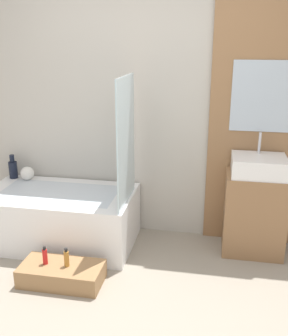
{
  "coord_description": "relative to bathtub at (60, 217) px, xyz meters",
  "views": [
    {
      "loc": [
        0.61,
        -2.12,
        1.92
      ],
      "look_at": [
        0.08,
        0.68,
        0.97
      ],
      "focal_mm": 42.0,
      "sensor_mm": 36.0,
      "label": 1
    }
  ],
  "objects": [
    {
      "name": "wall_wood_accent",
      "position": [
        1.83,
        0.39,
        1.04
      ],
      "size": [
        0.92,
        0.04,
        2.6
      ],
      "color": "#8E6642",
      "rests_on": "ground_plane"
    },
    {
      "name": "bottle_soap_primary",
      "position": [
        0.13,
        -0.65,
        -0.03
      ],
      "size": [
        0.04,
        0.04,
        0.16
      ],
      "color": "red",
      "rests_on": "wooden_step_bench"
    },
    {
      "name": "wooden_step_bench",
      "position": [
        0.26,
        -0.65,
        -0.18
      ],
      "size": [
        0.67,
        0.33,
        0.16
      ],
      "primitive_type": "cube",
      "color": "#997047",
      "rests_on": "ground_plane"
    },
    {
      "name": "wall_tiled_back",
      "position": [
        0.84,
        0.45,
        1.04
      ],
      "size": [
        4.2,
        0.06,
        2.6
      ],
      "primitive_type": "cube",
      "color": "#B7B2A8",
      "rests_on": "ground_plane"
    },
    {
      "name": "vanity_cabinet",
      "position": [
        1.83,
        0.17,
        0.12
      ],
      "size": [
        0.54,
        0.41,
        0.76
      ],
      "primitive_type": "cube",
      "color": "#8E6642",
      "rests_on": "ground_plane"
    },
    {
      "name": "glass_shower_screen",
      "position": [
        0.68,
        -0.07,
        0.81
      ],
      "size": [
        0.01,
        0.61,
        1.1
      ],
      "primitive_type": "cube",
      "color": "silver",
      "rests_on": "bathtub"
    },
    {
      "name": "vase_tall_dark",
      "position": [
        -0.62,
        0.3,
        0.36
      ],
      "size": [
        0.09,
        0.09,
        0.25
      ],
      "color": "black",
      "rests_on": "bathtub"
    },
    {
      "name": "ground_plane",
      "position": [
        0.84,
        -1.13,
        -0.26
      ],
      "size": [
        12.0,
        12.0,
        0.0
      ],
      "primitive_type": "plane",
      "color": "gray"
    },
    {
      "name": "sink",
      "position": [
        1.83,
        0.17,
        0.58
      ],
      "size": [
        0.47,
        0.38,
        0.36
      ],
      "color": "white",
      "rests_on": "vanity_cabinet"
    },
    {
      "name": "bathtub",
      "position": [
        0.0,
        0.0,
        0.0
      ],
      "size": [
        1.43,
        0.79,
        0.52
      ],
      "color": "white",
      "rests_on": "ground_plane"
    },
    {
      "name": "bottle_soap_secondary",
      "position": [
        0.31,
        -0.65,
        -0.03
      ],
      "size": [
        0.04,
        0.04,
        0.16
      ],
      "color": "#B2752D",
      "rests_on": "wooden_step_bench"
    },
    {
      "name": "vase_round_light",
      "position": [
        -0.45,
        0.28,
        0.33
      ],
      "size": [
        0.14,
        0.14,
        0.14
      ],
      "primitive_type": "sphere",
      "color": "silver",
      "rests_on": "bathtub"
    }
  ]
}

